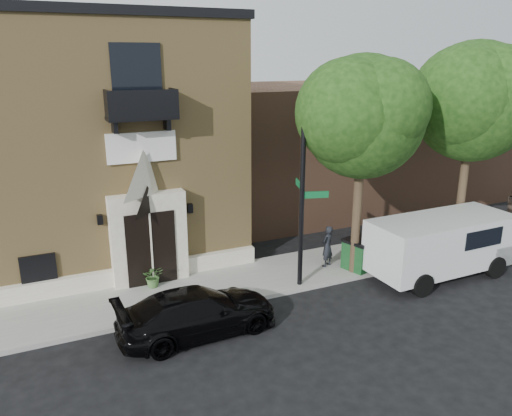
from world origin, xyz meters
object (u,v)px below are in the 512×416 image
Objects in this scene: black_sedan at (198,312)px; dumpster at (366,251)px; street_sign at (302,198)px; cargo_van at (445,243)px; fire_hydrant at (378,254)px; pedestrian_near at (327,246)px.

dumpster is at bearing -79.14° from black_sedan.
street_sign reaches higher than dumpster.
street_sign is 3.14× the size of dumpster.
fire_hydrant is at bearing 139.82° from cargo_van.
black_sedan is 2.96× the size of pedestrian_near.
fire_hydrant is (3.55, 0.26, -2.74)m from street_sign.
street_sign is at bearing 166.36° from cargo_van.
cargo_van is at bearing -39.35° from fire_hydrant.
cargo_van is at bearing -91.73° from black_sedan.
cargo_van is at bearing 3.52° from street_sign.
cargo_van is at bearing -50.76° from dumpster.
fire_hydrant is 0.57m from dumpster.
street_sign reaches higher than black_sedan.
black_sedan reaches higher than dumpster.
dumpster is (-0.53, 0.10, 0.19)m from fire_hydrant.
dumpster is 1.25× the size of pedestrian_near.
fire_hydrant is (-1.80, 1.47, -0.70)m from cargo_van.
black_sedan is 5.77× the size of fire_hydrant.
fire_hydrant is at bearing 20.47° from street_sign.
pedestrian_near is at bearing 160.07° from fire_hydrant.
black_sedan is 0.85× the size of cargo_van.
dumpster is at bearing 145.10° from cargo_van.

